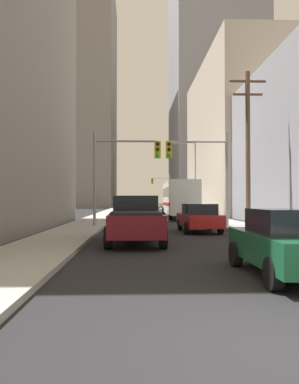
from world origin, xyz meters
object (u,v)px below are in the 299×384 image
object	(u,v)px
pickup_truck_maroon	(135,220)
traffic_signal_near_left	(124,163)
traffic_signal_near_right	(200,163)
sedan_red	(199,218)
sedan_black	(135,212)
city_bus	(179,198)
traffic_signal_far_right	(161,186)
sedan_green	(290,242)

from	to	relation	value
pickup_truck_maroon	traffic_signal_near_left	bearing A→B (deg)	94.66
pickup_truck_maroon	traffic_signal_near_right	size ratio (longest dim) A/B	0.90
sedan_red	sedan_black	size ratio (longest dim) A/B	1.01
sedan_black	city_bus	bearing A→B (deg)	52.97
sedan_black	traffic_signal_far_right	distance (m)	33.32
sedan_red	traffic_signal_far_right	distance (m)	42.92
city_bus	sedan_red	world-z (taller)	city_bus
sedan_black	traffic_signal_near_left	world-z (taller)	traffic_signal_near_left
traffic_signal_far_right	sedan_black	bearing A→B (deg)	-97.79
sedan_black	traffic_signal_near_left	xyz separation A→B (m)	(-0.71, -6.52, 3.29)
sedan_red	traffic_signal_near_left	world-z (taller)	traffic_signal_near_left
sedan_red	sedan_black	bearing A→B (deg)	109.01
pickup_truck_maroon	traffic_signal_near_left	world-z (taller)	traffic_signal_near_left
city_bus	pickup_truck_maroon	world-z (taller)	city_bus
traffic_signal_near_left	traffic_signal_far_right	size ratio (longest dim) A/B	1.00
sedan_red	traffic_signal_near_right	world-z (taller)	traffic_signal_near_right
pickup_truck_maroon	sedan_green	size ratio (longest dim) A/B	1.28
sedan_red	sedan_green	bearing A→B (deg)	-90.06
pickup_truck_maroon	sedan_green	world-z (taller)	pickup_truck_maroon
traffic_signal_far_right	pickup_truck_maroon	bearing A→B (deg)	-95.37
pickup_truck_maroon	traffic_signal_near_left	distance (m)	9.14
sedan_green	sedan_red	bearing A→B (deg)	89.94
sedan_black	traffic_signal_far_right	xyz separation A→B (m)	(4.49, 32.86, 3.24)
pickup_truck_maroon	sedan_black	distance (m)	15.08
sedan_red	sedan_black	distance (m)	10.50
sedan_red	traffic_signal_far_right	world-z (taller)	traffic_signal_far_right
traffic_signal_near_right	traffic_signal_far_right	bearing A→B (deg)	89.43
sedan_red	traffic_signal_near_left	size ratio (longest dim) A/B	0.71
traffic_signal_near_left	sedan_green	bearing A→B (deg)	-75.09
sedan_black	sedan_green	bearing A→B (deg)	-81.19
city_bus	traffic_signal_far_right	distance (m)	27.38
pickup_truck_maroon	traffic_signal_far_right	bearing A→B (deg)	84.63
traffic_signal_near_left	traffic_signal_far_right	world-z (taller)	same
sedan_green	traffic_signal_near_left	distance (m)	16.34
sedan_green	traffic_signal_near_left	size ratio (longest dim) A/B	0.71
sedan_green	sedan_black	distance (m)	22.25
pickup_truck_maroon	traffic_signal_far_right	xyz separation A→B (m)	(4.51, 47.93, 3.08)
pickup_truck_maroon	traffic_signal_near_right	distance (m)	9.99
sedan_green	sedan_black	size ratio (longest dim) A/B	1.01
sedan_black	traffic_signal_near_right	size ratio (longest dim) A/B	0.70
city_bus	sedan_green	size ratio (longest dim) A/B	2.72
sedan_red	traffic_signal_near_left	xyz separation A→B (m)	(-4.13, 3.41, 3.29)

